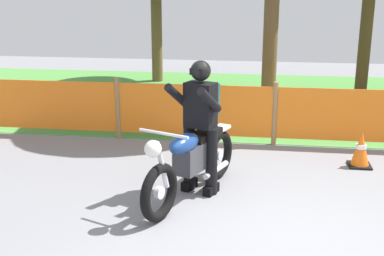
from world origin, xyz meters
The scene contains 6 objects.
ground centered at (0.00, 0.00, -0.01)m, with size 24.00×24.00×0.02m, color gray.
grass_verge centered at (0.00, 6.31, 0.01)m, with size 24.00×6.39×0.01m, color #4C8C3D.
barrier_fence centered at (0.00, 3.12, 0.54)m, with size 10.55×0.08×1.05m.
motorcycle_lead centered at (-1.04, 0.85, 0.49)m, with size 0.99×2.03×1.01m.
rider_lead centered at (-0.96, 1.06, 0.95)m, with size 0.68×0.78×1.69m.
traffic_cone centered at (1.23, 2.27, 0.26)m, with size 0.32×0.32×0.53m.
Camera 1 is at (-0.23, -4.98, 2.63)m, focal length 47.75 mm.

